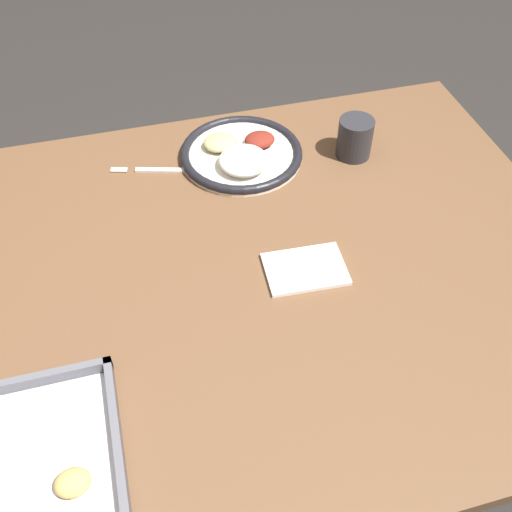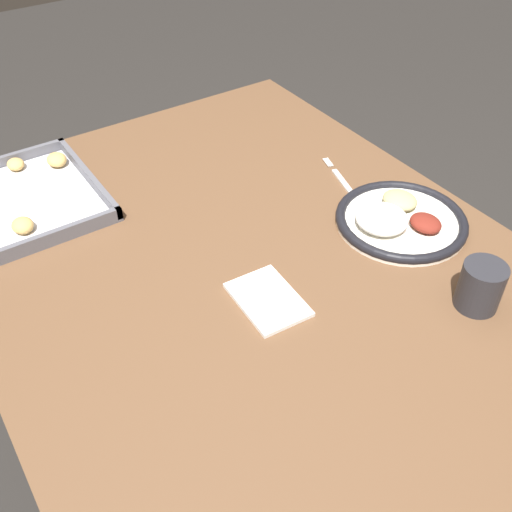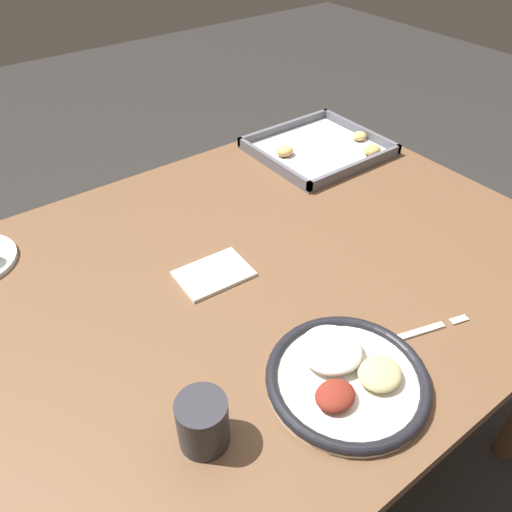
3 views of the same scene
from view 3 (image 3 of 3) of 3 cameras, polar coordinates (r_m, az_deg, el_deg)
The scene contains 7 objects.
ground_plane at distance 1.63m, azimuth 0.68°, elevation -21.30°, with size 8.00×8.00×0.00m, color #282623.
dining_table at distance 1.11m, azimuth 0.94°, elevation -4.61°, with size 1.27×0.98×0.75m.
dinner_plate at distance 0.84m, azimuth 10.25°, elevation -13.25°, with size 0.27×0.27×0.05m.
fork at distance 0.94m, azimuth 17.54°, elevation -8.45°, with size 0.20×0.07×0.00m.
baking_tray at distance 1.46m, azimuth 7.38°, elevation 12.10°, with size 0.34×0.31×0.04m.
drinking_cup at distance 0.75m, azimuth -6.10°, elevation -18.38°, with size 0.08×0.08×0.09m.
napkin at distance 1.01m, azimuth -4.85°, elevation -2.04°, with size 0.15×0.11×0.01m.
Camera 3 is at (-0.49, -0.63, 1.43)m, focal length 35.00 mm.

